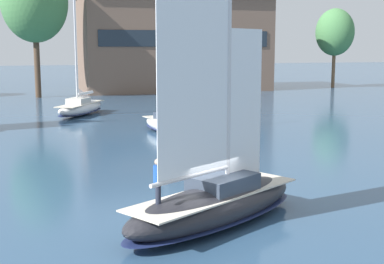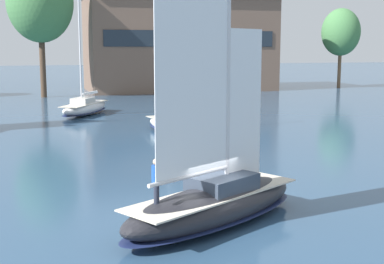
% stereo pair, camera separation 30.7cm
% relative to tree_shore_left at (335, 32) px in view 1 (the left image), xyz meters
% --- Properties ---
extents(ground_plane, '(400.00, 400.00, 0.00)m').
position_rel_tree_shore_left_xyz_m(ground_plane, '(-44.72, -62.31, -9.45)').
color(ground_plane, '#2D4C6B').
extents(waterfront_building, '(30.58, 15.92, 15.64)m').
position_rel_tree_shore_left_xyz_m(waterfront_building, '(-27.79, 3.76, -1.59)').
color(waterfront_building, brown).
rests_on(waterfront_building, ground).
extents(tree_shore_left, '(6.56, 6.56, 13.50)m').
position_rel_tree_shore_left_xyz_m(tree_shore_left, '(0.00, 0.00, 0.00)').
color(tree_shore_left, brown).
rests_on(tree_shore_left, ground).
extents(tree_shore_center, '(9.01, 9.01, 18.54)m').
position_rel_tree_shore_left_xyz_m(tree_shore_center, '(-49.49, -3.89, 3.52)').
color(tree_shore_center, '#4C3828').
rests_on(tree_shore_center, ground).
extents(sailboat_main, '(9.39, 6.82, 12.79)m').
position_rel_tree_shore_left_xyz_m(sailboat_main, '(-44.71, -62.30, -8.43)').
color(sailboat_main, '#232328').
rests_on(sailboat_main, ground).
extents(sailboat_moored_near_marina, '(6.64, 8.80, 12.09)m').
position_rel_tree_shore_left_xyz_m(sailboat_moored_near_marina, '(-46.04, -25.82, -8.63)').
color(sailboat_moored_near_marina, silver).
rests_on(sailboat_moored_near_marina, ground).
extents(sailboat_moored_far_slip, '(3.57, 8.11, 10.79)m').
position_rel_tree_shore_left_xyz_m(sailboat_moored_far_slip, '(-40.48, -39.98, -8.72)').
color(sailboat_moored_far_slip, white).
rests_on(sailboat_moored_far_slip, ground).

